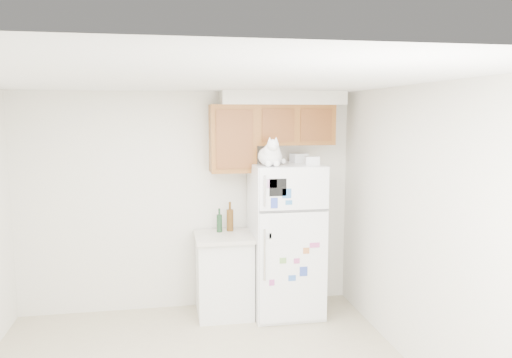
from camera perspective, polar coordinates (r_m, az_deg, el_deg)
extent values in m
cube|color=silver|center=(5.79, -7.81, -2.54)|extent=(3.80, 0.04, 2.50)
cube|color=silver|center=(4.39, 19.28, -6.11)|extent=(0.04, 4.00, 2.50)
cube|color=white|center=(3.72, -6.76, 11.31)|extent=(3.80, 4.00, 0.04)
cube|color=#964920|center=(5.71, 4.30, 6.20)|extent=(0.90, 0.33, 0.45)
cube|color=#964920|center=(5.58, -2.71, 4.64)|extent=(0.50, 0.33, 0.75)
cube|color=silver|center=(5.69, 3.07, 9.22)|extent=(1.40, 0.37, 0.15)
cube|color=white|center=(5.65, 3.39, -6.88)|extent=(0.76, 0.72, 1.70)
cube|color=white|center=(5.17, 4.42, -1.16)|extent=(0.74, 0.03, 0.44)
cube|color=white|center=(5.36, 4.33, -10.08)|extent=(0.74, 0.03, 1.19)
cube|color=#59595B|center=(5.21, 4.40, -3.61)|extent=(0.74, 0.03, 0.02)
cylinder|color=silver|center=(5.07, 1.01, -1.37)|extent=(0.02, 0.02, 0.32)
cylinder|color=silver|center=(5.22, 0.99, -8.66)|extent=(0.02, 0.02, 0.55)
cube|color=black|center=(5.11, 2.53, -0.97)|extent=(0.18, 0.00, 0.18)
cube|color=white|center=(5.20, 2.71, -5.88)|extent=(0.22, 0.00, 0.28)
cube|color=#2E44A1|center=(5.38, 5.46, -10.47)|extent=(0.08, 0.00, 0.10)
cube|color=#3044A9|center=(5.13, 2.10, -2.77)|extent=(0.07, 0.00, 0.11)
cube|color=#3374B4|center=(5.16, 3.77, -2.70)|extent=(0.07, 0.00, 0.05)
cube|color=#BB6F3A|center=(5.33, 5.76, -8.16)|extent=(0.07, 0.00, 0.07)
cube|color=#326BB0|center=(5.14, 3.54, -1.66)|extent=(0.09, 0.00, 0.10)
cube|color=#BC4B9D|center=(5.34, 1.82, -11.75)|extent=(0.06, 0.00, 0.06)
cube|color=silver|center=(5.19, 1.44, -6.53)|extent=(0.06, 0.00, 0.06)
cube|color=#75A653|center=(5.29, 3.10, -9.30)|extent=(0.07, 0.00, 0.06)
cube|color=#3666BF|center=(5.37, 4.15, -11.23)|extent=(0.08, 0.00, 0.06)
cube|color=#BA85B8|center=(5.09, 1.85, -0.52)|extent=(0.10, 0.00, 0.09)
cube|color=#C95096|center=(5.34, 6.73, -7.52)|extent=(0.11, 0.00, 0.05)
cube|color=#C24D8F|center=(5.33, 4.68, -9.32)|extent=(0.06, 0.00, 0.06)
cube|color=white|center=(5.71, -3.66, -11.03)|extent=(0.60, 0.60, 0.88)
cube|color=beige|center=(5.56, -3.68, -6.59)|extent=(0.64, 0.64, 0.04)
ellipsoid|color=white|center=(5.32, 1.60, 2.63)|extent=(0.25, 0.34, 0.21)
ellipsoid|color=white|center=(5.22, 1.82, 3.06)|extent=(0.18, 0.15, 0.20)
sphere|color=white|center=(5.16, 1.94, 3.87)|extent=(0.12, 0.12, 0.12)
cone|color=white|center=(5.15, 1.58, 4.56)|extent=(0.04, 0.04, 0.05)
cone|color=white|center=(5.17, 2.31, 4.56)|extent=(0.04, 0.04, 0.05)
cone|color=#D88C8C|center=(5.15, 1.60, 4.50)|extent=(0.02, 0.02, 0.03)
cone|color=#D88C8C|center=(5.16, 2.33, 4.50)|extent=(0.02, 0.02, 0.03)
sphere|color=white|center=(5.11, 2.07, 3.62)|extent=(0.05, 0.05, 0.05)
sphere|color=white|center=(5.19, 1.43, 1.76)|extent=(0.07, 0.07, 0.07)
sphere|color=white|center=(5.20, 2.36, 1.77)|extent=(0.07, 0.07, 0.07)
cylinder|color=white|center=(5.46, 2.43, 2.04)|extent=(0.15, 0.21, 0.07)
cube|color=white|center=(5.70, 4.94, 2.41)|extent=(0.21, 0.18, 0.10)
cube|color=white|center=(5.44, 6.40, 2.10)|extent=(0.16, 0.12, 0.09)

